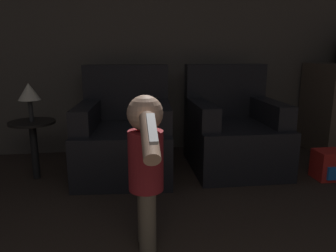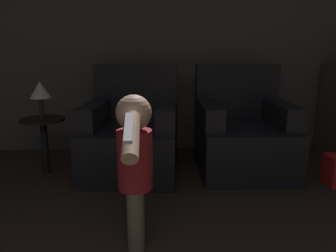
# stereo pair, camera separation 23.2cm
# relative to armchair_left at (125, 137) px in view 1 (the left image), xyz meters

# --- Properties ---
(wall_back) EXTENTS (8.40, 0.05, 2.60)m
(wall_back) POSITION_rel_armchair_left_xyz_m (0.07, 0.70, 0.97)
(wall_back) COLOR #51493F
(wall_back) RESTS_ON ground_plane
(armchair_left) EXTENTS (0.88, 0.95, 0.95)m
(armchair_left) POSITION_rel_armchair_left_xyz_m (0.00, 0.00, 0.00)
(armchair_left) COLOR black
(armchair_left) RESTS_ON ground_plane
(armchair_right) EXTENTS (0.81, 0.90, 0.95)m
(armchair_right) POSITION_rel_armchair_left_xyz_m (1.01, 0.00, 0.00)
(armchair_right) COLOR black
(armchair_right) RESTS_ON ground_plane
(person_toddler) EXTENTS (0.19, 0.59, 0.86)m
(person_toddler) POSITION_rel_armchair_left_xyz_m (0.09, -1.21, 0.18)
(person_toddler) COLOR brown
(person_toddler) RESTS_ON ground_plane
(toy_backpack) EXTENTS (0.28, 0.22, 0.25)m
(toy_backpack) POSITION_rel_armchair_left_xyz_m (1.74, -0.44, -0.20)
(toy_backpack) COLOR red
(toy_backpack) RESTS_ON ground_plane
(side_table) EXTENTS (0.38, 0.38, 0.50)m
(side_table) POSITION_rel_armchair_left_xyz_m (-0.77, -0.06, 0.07)
(side_table) COLOR black
(side_table) RESTS_ON ground_plane
(lamp) EXTENTS (0.18, 0.18, 0.32)m
(lamp) POSITION_rel_armchair_left_xyz_m (-0.77, -0.06, 0.42)
(lamp) COLOR #262626
(lamp) RESTS_ON side_table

